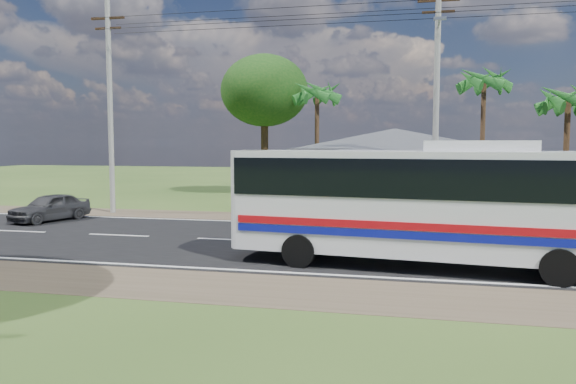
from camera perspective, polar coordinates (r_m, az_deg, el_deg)
name	(u,v)px	position (r m, az deg, el deg)	size (l,w,h in m)	color
ground	(351,245)	(19.91, 6.47, -5.37)	(120.00, 120.00, 0.00)	#2B4719
road	(351,245)	(19.91, 6.47, -5.34)	(120.00, 16.00, 0.03)	black
house	(395,159)	(32.51, 10.77, 3.27)	(12.40, 10.00, 5.00)	tan
utility_poles	(429,94)	(26.06, 14.11, 9.68)	(32.80, 2.22, 11.00)	#9E9E99
palm_near	(568,100)	(31.44, 26.59, 8.37)	(2.80, 2.80, 6.70)	#47301E
palm_mid	(484,82)	(35.38, 19.30, 10.54)	(2.80, 2.80, 8.20)	#47301E
palm_far	(317,94)	(36.13, 2.98, 9.92)	(2.80, 2.80, 7.70)	#47301E
tree_behind_house	(264,91)	(38.98, -2.41, 10.21)	(6.00, 6.00, 9.61)	#47301E
coach_bus	(443,196)	(16.37, 15.44, -0.41)	(11.91, 3.67, 3.64)	silver
motorcycle	(473,216)	(25.00, 18.31, -2.38)	(0.63, 1.81, 0.95)	black
person	(545,205)	(26.66, 24.69, -1.21)	(0.66, 0.43, 1.81)	#1A4093
small_car	(50,207)	(27.90, -23.03, -1.43)	(1.51, 3.76, 1.28)	#2C2C2F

